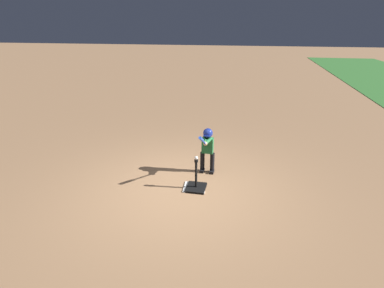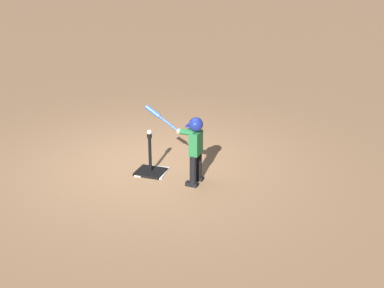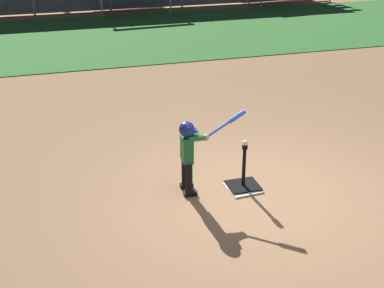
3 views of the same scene
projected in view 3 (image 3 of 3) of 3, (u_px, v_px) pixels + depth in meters
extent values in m
plane|color=#99704C|center=(259.00, 197.00, 7.22)|extent=(90.00, 90.00, 0.00)
cube|color=#33702D|center=(131.00, 36.00, 15.58)|extent=(56.00, 6.19, 0.02)
cube|color=white|center=(243.00, 188.00, 7.42)|extent=(0.47, 0.47, 0.02)
cube|color=black|center=(243.00, 186.00, 7.45)|extent=(0.44, 0.39, 0.04)
cylinder|color=black|center=(244.00, 167.00, 7.33)|extent=(0.05, 0.05, 0.55)
cylinder|color=black|center=(245.00, 147.00, 7.20)|extent=(0.08, 0.08, 0.05)
cylinder|color=black|center=(185.00, 173.00, 7.35)|extent=(0.10, 0.10, 0.47)
cube|color=black|center=(187.00, 185.00, 7.44)|extent=(0.18, 0.10, 0.06)
cylinder|color=black|center=(189.00, 180.00, 7.15)|extent=(0.10, 0.10, 0.47)
cube|color=black|center=(190.00, 193.00, 7.25)|extent=(0.18, 0.10, 0.06)
cube|color=#236B38|center=(187.00, 149.00, 7.08)|extent=(0.14, 0.25, 0.35)
sphere|color=tan|center=(187.00, 130.00, 6.97)|extent=(0.18, 0.18, 0.18)
sphere|color=navy|center=(187.00, 129.00, 6.96)|extent=(0.21, 0.21, 0.21)
cube|color=navy|center=(193.00, 131.00, 6.99)|extent=(0.11, 0.16, 0.01)
cylinder|color=#236B38|center=(196.00, 136.00, 7.08)|extent=(0.29, 0.16, 0.10)
cylinder|color=#236B38|center=(197.00, 139.00, 7.01)|extent=(0.29, 0.14, 0.10)
sphere|color=tan|center=(206.00, 137.00, 7.08)|extent=(0.09, 0.09, 0.09)
cylinder|color=blue|center=(225.00, 125.00, 7.07)|extent=(0.53, 0.06, 0.34)
cylinder|color=blue|center=(237.00, 117.00, 7.06)|extent=(0.25, 0.07, 0.19)
cylinder|color=black|center=(205.00, 138.00, 7.08)|extent=(0.04, 0.05, 0.05)
sphere|color=white|center=(245.00, 143.00, 7.17)|extent=(0.07, 0.07, 0.07)
cube|color=#ADAFB7|center=(121.00, 3.00, 20.23)|extent=(2.63, 0.46, 0.04)
cylinder|color=#ADAFB7|center=(89.00, 1.00, 19.79)|extent=(0.06, 0.06, 0.35)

